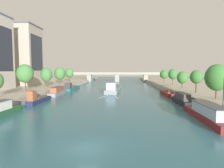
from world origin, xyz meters
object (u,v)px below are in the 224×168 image
moored_boat_right_upstream (208,114)px  moored_boat_right_far (167,94)px  barge_midriver (113,88)px  tree_right_third (182,78)px  lamppost_right_bank (224,91)px  bridge_far (117,76)px  tree_right_midway (164,74)px  tree_right_distant (217,78)px  tree_left_midway (69,73)px  tree_right_second (197,77)px  tree_right_end_of_row (173,74)px  moored_boat_left_upstream (71,88)px  moored_boat_left_end (58,91)px  moored_boat_right_second (182,99)px  moored_boat_left_midway (38,99)px  tree_left_second (60,73)px  tree_left_past_mid (25,74)px  tree_left_distant (46,75)px

moored_boat_right_upstream → moored_boat_right_far: moored_boat_right_upstream is taller
barge_midriver → tree_right_third: 24.25m
moored_boat_right_far → lamppost_right_bank: lamppost_right_bank is taller
bridge_far → moored_boat_right_far: bearing=-75.5°
tree_right_midway → barge_midriver: bearing=-138.0°
tree_right_midway → moored_boat_right_upstream: bearing=-96.5°
moored_boat_right_far → tree_right_distant: 17.80m
tree_left_midway → tree_right_second: 63.23m
tree_left_midway → tree_right_end_of_row: (47.71, -17.56, -0.17)m
tree_right_distant → moored_boat_left_upstream: bearing=142.4°
moored_boat_left_end → tree_right_third: tree_right_third is taller
moored_boat_right_second → tree_right_end_of_row: tree_right_end_of_row is taller
moored_boat_right_far → moored_boat_left_midway: bearing=-157.8°
tree_left_second → tree_right_distant: bearing=-38.9°
moored_boat_left_midway → tree_right_third: (39.81, 20.20, 4.35)m
moored_boat_left_midway → moored_boat_left_upstream: bearing=90.4°
moored_boat_left_upstream → tree_left_past_mid: 22.03m
tree_right_second → tree_right_third: size_ratio=1.08×
tree_right_third → lamppost_right_bank: 30.39m
barge_midriver → tree_left_second: bearing=156.6°
tree_left_midway → tree_right_end_of_row: bearing=-20.2°
tree_right_third → moored_boat_left_upstream: bearing=168.4°
moored_boat_left_upstream → tree_right_end_of_row: (40.36, 4.37, 5.23)m
moored_boat_right_far → tree_left_midway: 55.31m
moored_boat_left_upstream → lamppost_right_bank: lamppost_right_bank is taller
tree_left_distant → lamppost_right_bank: (43.94, -31.79, -1.86)m
tree_right_midway → moored_boat_right_second: bearing=-97.9°
moored_boat_right_far → lamppost_right_bank: (3.38, -23.57, 3.64)m
barge_midriver → tree_left_midway: bearing=133.7°
barge_midriver → moored_boat_left_midway: (-16.47, -25.27, -0.13)m
moored_boat_left_midway → moored_boat_left_upstream: (-0.21, 28.45, -0.02)m
moored_boat_left_upstream → tree_right_third: size_ratio=2.56×
moored_boat_left_midway → moored_boat_right_far: 35.97m
moored_boat_left_end → bridge_far: size_ratio=0.21×
moored_boat_right_second → tree_left_second: bearing=138.9°
moored_boat_right_second → lamppost_right_bank: 11.20m
moored_boat_left_end → tree_right_midway: bearing=38.7°
moored_boat_right_second → bridge_far: bridge_far is taller
moored_boat_right_upstream → lamppost_right_bank: bearing=38.7°
barge_midriver → tree_right_midway: (23.20, 20.86, 4.68)m
tree_left_midway → tree_right_midway: bearing=-5.2°
tree_right_distant → barge_midriver: bearing=130.0°
moored_boat_right_second → moored_boat_left_upstream: bearing=139.8°
moored_boat_left_end → tree_left_second: 23.24m
barge_midriver → tree_right_second: tree_right_second is taller
moored_boat_left_end → tree_right_end_of_row: size_ratio=1.94×
tree_left_distant → tree_right_second: bearing=-16.1°
barge_midriver → moored_boat_left_upstream: bearing=169.2°
moored_boat_left_end → moored_boat_right_second: moored_boat_right_second is taller
tree_right_second → tree_left_past_mid: bearing=179.6°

